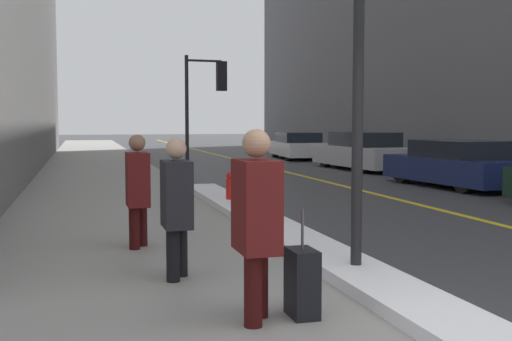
% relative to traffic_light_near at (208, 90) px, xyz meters
% --- Properties ---
extents(sidewalk_slab, '(4.00, 80.00, 0.01)m').
position_rel_traffic_light_near_xyz_m(sidewalk_slab, '(-3.16, -0.30, -2.65)').
color(sidewalk_slab, gray).
rests_on(sidewalk_slab, ground).
extents(road_centre_stripe, '(0.16, 80.00, 0.00)m').
position_rel_traffic_light_near_xyz_m(road_centre_stripe, '(2.84, -0.30, -2.66)').
color(road_centre_stripe, gold).
rests_on(road_centre_stripe, ground).
extents(snow_bank_curb, '(0.73, 12.48, 0.14)m').
position_rel_traffic_light_near_xyz_m(snow_bank_curb, '(-0.94, -9.93, -2.59)').
color(snow_bank_curb, white).
rests_on(snow_bank_curb, ground).
extents(traffic_light_near, '(1.31, 0.36, 3.68)m').
position_rel_traffic_light_near_xyz_m(traffic_light_near, '(0.00, 0.00, 0.00)').
color(traffic_light_near, black).
rests_on(traffic_light_near, ground).
extents(pedestrian_nearside, '(0.31, 0.53, 1.63)m').
position_rel_traffic_light_near_xyz_m(pedestrian_nearside, '(-2.38, -14.30, -1.75)').
color(pedestrian_nearside, '#340C0C').
rests_on(pedestrian_nearside, ground).
extents(pedestrian_with_shoulder_bag, '(0.29, 0.70, 1.52)m').
position_rel_traffic_light_near_xyz_m(pedestrian_with_shoulder_bag, '(-2.81, -12.64, -1.82)').
color(pedestrian_with_shoulder_bag, black).
rests_on(pedestrian_with_shoulder_bag, ground).
extents(pedestrian_trailing, '(0.29, 0.70, 1.52)m').
position_rel_traffic_light_near_xyz_m(pedestrian_trailing, '(-3.06, -10.80, -1.82)').
color(pedestrian_trailing, '#340C0C').
rests_on(pedestrian_trailing, ground).
extents(parked_car_navy, '(2.10, 4.43, 1.21)m').
position_rel_traffic_light_near_xyz_m(parked_car_navy, '(5.59, -4.81, -2.08)').
color(parked_car_navy, navy).
rests_on(parked_car_navy, ground).
extents(parked_car_silver, '(1.99, 4.93, 1.32)m').
position_rel_traffic_light_near_xyz_m(parked_car_silver, '(5.76, 1.33, -2.04)').
color(parked_car_silver, '#B2B2B7').
rests_on(parked_car_silver, ground).
extents(parked_car_white, '(2.10, 4.65, 1.19)m').
position_rel_traffic_light_near_xyz_m(parked_car_white, '(5.65, 8.08, -2.08)').
color(parked_car_white, silver).
rests_on(parked_car_white, ground).
extents(rolling_suitcase, '(0.22, 0.36, 0.95)m').
position_rel_traffic_light_near_xyz_m(rolling_suitcase, '(-1.96, -14.26, -2.36)').
color(rolling_suitcase, black).
rests_on(rolling_suitcase, ground).
extents(fire_hydrant, '(0.20, 0.20, 0.70)m').
position_rel_traffic_light_near_xyz_m(fire_hydrant, '(-0.91, -6.97, -2.31)').
color(fire_hydrant, red).
rests_on(fire_hydrant, ground).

